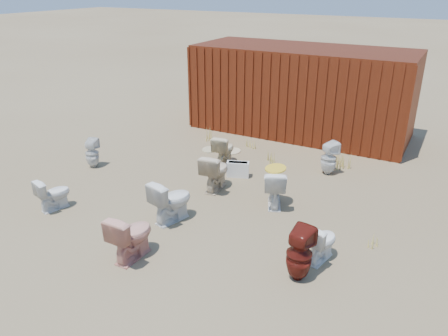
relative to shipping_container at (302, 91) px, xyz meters
The scene contains 22 objects.
ground 5.34m from the shipping_container, 90.00° to the right, with size 100.00×100.00×0.00m, color brown.
shipping_container is the anchor object (origin of this frame).
toilet_front_a 7.31m from the shipping_container, 110.46° to the right, with size 0.36×0.63×0.64m, color white.
toilet_front_pink 7.39m from the shipping_container, 91.29° to the right, with size 0.45×0.78×0.80m, color tan.
toilet_front_c 6.13m from the shipping_container, 92.73° to the right, with size 0.46×0.80×0.82m, color white.
toilet_front_maroon 7.04m from the shipping_container, 70.48° to the right, with size 0.38×0.39×0.85m, color #601710.
toilet_front_e 6.52m from the shipping_container, 67.45° to the right, with size 0.37×0.64×0.66m, color white.
toilet_back_a 6.01m from the shipping_container, 124.49° to the right, with size 0.31×0.32×0.69m, color silver.
toilet_back_beige_left 3.43m from the shipping_container, 102.92° to the right, with size 0.41×0.71×0.73m, color beige.
toilet_back_beige_right 4.62m from the shipping_container, 93.01° to the right, with size 0.45×0.79×0.80m, color beige.
toilet_back_yellowlid 4.82m from the shipping_container, 76.22° to the right, with size 0.43×0.75×0.77m, color white.
toilet_back_e 3.20m from the shipping_container, 58.24° to the right, with size 0.35×0.35×0.77m, color white.
yellow_lid 4.77m from the shipping_container, 76.22° to the right, with size 0.39×0.49×0.03m, color yellow.
loose_tank 3.89m from the shipping_container, 91.61° to the right, with size 0.50×0.20×0.35m, color white.
loose_lid_near 2.86m from the shipping_container, 110.73° to the right, with size 0.38×0.49×0.02m, color beige.
loose_lid_far 3.26m from the shipping_container, 120.01° to the right, with size 0.36×0.47×0.02m, color #B8B085.
weed_clump_a 2.94m from the shipping_container, 134.46° to the right, with size 0.36×0.36×0.33m, color gold.
weed_clump_b 2.87m from the shipping_container, 86.07° to the right, with size 0.32×0.32×0.25m, color gold.
weed_clump_c 3.06m from the shipping_container, 50.54° to the right, with size 0.36×0.36×0.37m, color gold.
weed_clump_d 2.26m from the shipping_container, 108.67° to the right, with size 0.30×0.30×0.24m, color gold.
weed_clump_e 2.78m from the shipping_container, 50.94° to the right, with size 0.34×0.34×0.32m, color gold.
weed_clump_f 6.17m from the shipping_container, 58.14° to the right, with size 0.28×0.28×0.21m, color gold.
Camera 1 is at (3.93, -6.59, 4.09)m, focal length 35.00 mm.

